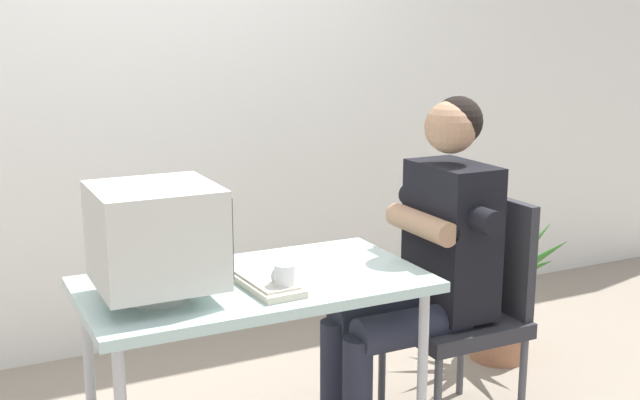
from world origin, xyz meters
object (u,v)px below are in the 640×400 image
office_chair (468,301)px  person_seated (425,260)px  desk (255,298)px  potted_plant (501,293)px  keyboard (256,277)px  desk_mug (285,279)px  crt_monitor (157,236)px

office_chair → person_seated: (-0.21, 0.00, 0.20)m
office_chair → desk: bearing=-179.1°
desk → office_chair: 0.92m
office_chair → person_seated: 0.29m
office_chair → potted_plant: office_chair is taller
keyboard → desk_mug: (0.04, -0.16, 0.03)m
person_seated → potted_plant: bearing=30.3°
crt_monitor → office_chair: (1.24, 0.05, -0.43)m
desk → desk_mug: bearing=-77.7°
crt_monitor → desk: bearing=7.0°
office_chair → desk_mug: bearing=-167.8°
office_chair → potted_plant: bearing=39.3°
person_seated → potted_plant: person_seated is taller
office_chair → potted_plant: 0.70m
crt_monitor → person_seated: 1.06m
person_seated → desk_mug: person_seated is taller
crt_monitor → office_chair: bearing=2.5°
crt_monitor → potted_plant: crt_monitor is taller
desk_mug → office_chair: bearing=12.2°
desk → crt_monitor: (-0.33, -0.04, 0.27)m
potted_plant → person_seated: bearing=-149.7°
crt_monitor → person_seated: size_ratio=0.29×
crt_monitor → person_seated: bearing=3.1°
crt_monitor → keyboard: crt_monitor is taller
crt_monitor → keyboard: bearing=4.2°
desk → potted_plant: (1.42, 0.44, -0.34)m
keyboard → potted_plant: 1.56m
desk → crt_monitor: 0.43m
office_chair → person_seated: size_ratio=0.70×
keyboard → office_chair: office_chair is taller
desk → person_seated: (0.70, 0.01, 0.04)m
desk → desk_mug: desk_mug is taller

